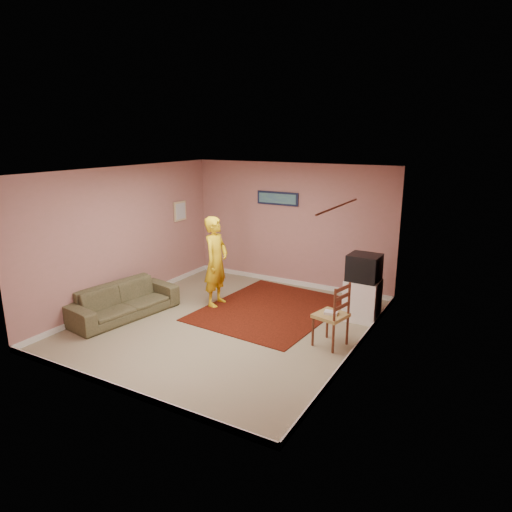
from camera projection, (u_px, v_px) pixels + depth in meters
The scene contains 26 objects.
ground at pixel (227, 324), 7.85m from camera, with size 5.00×5.00×0.00m, color gray.
wall_back at pixel (291, 225), 9.62m from camera, with size 4.50×0.02×2.60m, color #B17774.
wall_front at pixel (112, 296), 5.41m from camera, with size 4.50×0.02×2.60m, color #B17774.
wall_left at pixel (126, 236), 8.58m from camera, with size 0.02×5.00×2.60m, color #B17774.
wall_right at pixel (360, 270), 6.45m from camera, with size 0.02×5.00×2.60m, color #B17774.
ceiling at pixel (225, 171), 7.18m from camera, with size 4.50×5.00×0.02m, color silver.
baseboard_back at pixel (289, 281), 9.94m from camera, with size 4.50×0.02×0.10m, color white.
baseboard_front at pixel (120, 389), 5.74m from camera, with size 4.50×0.02×0.10m, color white.
baseboard_left at pixel (131, 299), 8.90m from camera, with size 0.02×5.00×0.10m, color white.
baseboard_right at pixel (354, 350), 6.78m from camera, with size 0.02×5.00×0.10m, color white.
window at pixel (338, 276), 5.66m from camera, with size 0.01×1.10×1.50m, color black.
curtain_sheer at pixel (332, 295), 5.59m from camera, with size 0.01×0.75×2.10m, color white.
curtain_floral at pixel (349, 279), 6.19m from camera, with size 0.01×0.35×2.10m, color silver.
curtain_rod at pixel (338, 206), 5.45m from camera, with size 0.02×0.02×1.40m, color #5D2E1C.
picture_back at pixel (277, 198), 9.59m from camera, with size 0.95×0.04×0.28m.
picture_left at pixel (180, 211), 9.85m from camera, with size 0.04×0.38×0.42m.
area_rug at pixel (270, 309), 8.49m from camera, with size 2.18×2.72×0.01m, color black.
tv_cabinet at pixel (362, 300), 7.95m from camera, with size 0.57×0.51×0.72m, color white.
crt_tv at pixel (364, 267), 7.80m from camera, with size 0.55×0.49×0.46m.
chair_a at pixel (367, 285), 8.11m from camera, with size 0.52×0.50×0.49m.
dvd_player at pixel (367, 289), 8.12m from camera, with size 0.39×0.28×0.07m, color #A5A5AA.
blue_throw at pixel (370, 273), 8.22m from camera, with size 0.42×0.05×0.44m, color #80A8D1.
chair_b at pixel (331, 308), 6.90m from camera, with size 0.53×0.54×0.55m.
game_console at pixel (331, 313), 6.92m from camera, with size 0.20×0.14×0.04m, color white.
sofa at pixel (123, 301), 8.11m from camera, with size 1.97×0.77×0.58m, color brown.
person at pixel (216, 262), 8.53m from camera, with size 0.62×0.41×1.70m, color yellow.
Camera 1 is at (4.00, -6.11, 3.15)m, focal length 32.00 mm.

